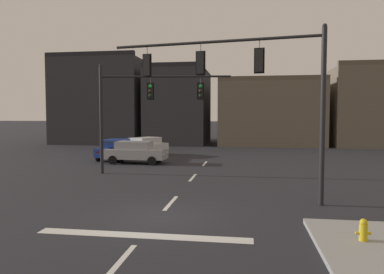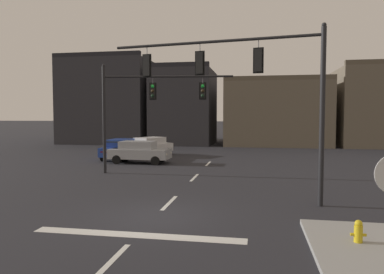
{
  "view_description": "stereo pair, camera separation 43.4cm",
  "coord_description": "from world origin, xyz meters",
  "px_view_note": "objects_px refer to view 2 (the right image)",
  "views": [
    {
      "loc": [
        2.97,
        -12.08,
        3.51
      ],
      "look_at": [
        0.5,
        4.38,
        2.52
      ],
      "focal_mm": 33.97,
      "sensor_mm": 36.0,
      "label": 1
    },
    {
      "loc": [
        3.4,
        -12.01,
        3.51
      ],
      "look_at": [
        0.5,
        4.38,
        2.52
      ],
      "focal_mm": 33.97,
      "sensor_mm": 36.0,
      "label": 2
    }
  ],
  "objects_px": {
    "signal_mast_far_side": "(142,101)",
    "car_lot_nearside": "(139,151)",
    "signal_mast_near_side": "(247,79)",
    "car_lot_middle": "(120,149)",
    "car_lot_farside": "(149,146)",
    "fire_hydrant": "(358,236)"
  },
  "relations": [
    {
      "from": "fire_hydrant",
      "to": "car_lot_nearside",
      "type": "bearing_deg",
      "value": 125.9
    },
    {
      "from": "signal_mast_far_side",
      "to": "car_lot_nearside",
      "type": "distance_m",
      "value": 5.93
    },
    {
      "from": "signal_mast_far_side",
      "to": "fire_hydrant",
      "type": "relative_size",
      "value": 10.4
    },
    {
      "from": "signal_mast_far_side",
      "to": "car_lot_nearside",
      "type": "height_order",
      "value": "signal_mast_far_side"
    },
    {
      "from": "car_lot_nearside",
      "to": "car_lot_farside",
      "type": "xyz_separation_m",
      "value": [
        -0.63,
        4.6,
        0.0
      ]
    },
    {
      "from": "car_lot_middle",
      "to": "car_lot_nearside",
      "type": "bearing_deg",
      "value": -41.97
    },
    {
      "from": "signal_mast_far_side",
      "to": "fire_hydrant",
      "type": "bearing_deg",
      "value": -49.07
    },
    {
      "from": "signal_mast_near_side",
      "to": "car_lot_nearside",
      "type": "height_order",
      "value": "signal_mast_near_side"
    },
    {
      "from": "car_lot_middle",
      "to": "signal_mast_near_side",
      "type": "bearing_deg",
      "value": -50.45
    },
    {
      "from": "fire_hydrant",
      "to": "signal_mast_near_side",
      "type": "bearing_deg",
      "value": 121.98
    },
    {
      "from": "car_lot_nearside",
      "to": "car_lot_middle",
      "type": "height_order",
      "value": "same"
    },
    {
      "from": "fire_hydrant",
      "to": "signal_mast_far_side",
      "type": "bearing_deg",
      "value": 130.93
    },
    {
      "from": "car_lot_farside",
      "to": "fire_hydrant",
      "type": "distance_m",
      "value": 23.18
    },
    {
      "from": "car_lot_nearside",
      "to": "car_lot_farside",
      "type": "bearing_deg",
      "value": 97.82
    },
    {
      "from": "signal_mast_near_side",
      "to": "car_lot_farside",
      "type": "bearing_deg",
      "value": 120.0
    },
    {
      "from": "signal_mast_near_side",
      "to": "car_lot_middle",
      "type": "relative_size",
      "value": 1.96
    },
    {
      "from": "car_lot_nearside",
      "to": "fire_hydrant",
      "type": "xyz_separation_m",
      "value": [
        11.13,
        -15.37,
        -0.53
      ]
    },
    {
      "from": "fire_hydrant",
      "to": "car_lot_middle",
      "type": "bearing_deg",
      "value": 127.56
    },
    {
      "from": "car_lot_middle",
      "to": "fire_hydrant",
      "type": "relative_size",
      "value": 5.99
    },
    {
      "from": "signal_mast_far_side",
      "to": "car_lot_middle",
      "type": "relative_size",
      "value": 1.73
    },
    {
      "from": "car_lot_nearside",
      "to": "car_lot_middle",
      "type": "relative_size",
      "value": 1.0
    },
    {
      "from": "signal_mast_near_side",
      "to": "signal_mast_far_side",
      "type": "height_order",
      "value": "signal_mast_near_side"
    }
  ]
}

